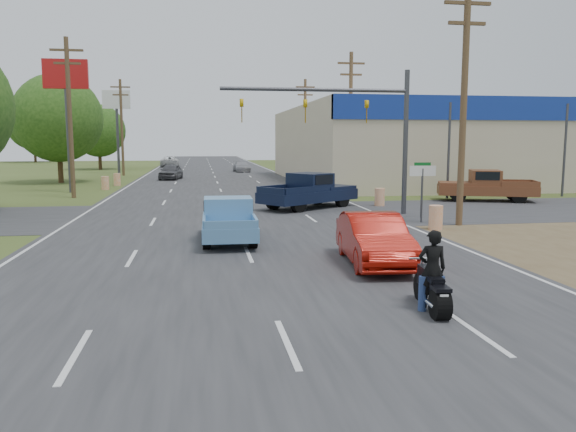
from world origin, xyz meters
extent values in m
plane|color=#3B471C|center=(0.00, 0.00, 0.00)|extent=(200.00, 200.00, 0.00)
cube|color=#2D2D30|center=(0.00, 40.00, 0.01)|extent=(15.00, 180.00, 0.02)
cube|color=#2D2D30|center=(0.00, 18.00, 0.01)|extent=(120.00, 10.00, 0.02)
cube|color=brown|center=(11.00, 10.00, 0.01)|extent=(8.00, 18.00, 0.01)
cube|color=#B7A88C|center=(32.00, 40.00, 3.30)|extent=(50.00, 28.00, 6.60)
cylinder|color=#4C3823|center=(9.50, 13.00, 5.00)|extent=(0.28, 0.28, 10.00)
cube|color=#4C3823|center=(9.50, 13.00, 9.20)|extent=(2.00, 0.14, 0.14)
cube|color=#4C3823|center=(9.50, 13.00, 8.40)|extent=(1.60, 0.14, 0.14)
cylinder|color=#4C3823|center=(9.50, 31.00, 5.00)|extent=(0.28, 0.28, 10.00)
cube|color=#4C3823|center=(9.50, 31.00, 9.20)|extent=(2.00, 0.14, 0.14)
cube|color=#4C3823|center=(9.50, 31.00, 8.40)|extent=(1.60, 0.14, 0.14)
cylinder|color=#4C3823|center=(9.50, 49.00, 5.00)|extent=(0.28, 0.28, 10.00)
cube|color=#4C3823|center=(9.50, 49.00, 9.20)|extent=(2.00, 0.14, 0.14)
cube|color=#4C3823|center=(9.50, 49.00, 8.40)|extent=(1.60, 0.14, 0.14)
cylinder|color=#4C3823|center=(-9.50, 28.00, 5.00)|extent=(0.28, 0.28, 10.00)
cube|color=#4C3823|center=(-9.50, 28.00, 9.20)|extent=(2.00, 0.14, 0.14)
cube|color=#4C3823|center=(-9.50, 28.00, 8.40)|extent=(1.60, 0.14, 0.14)
cylinder|color=#4C3823|center=(-9.50, 52.00, 5.00)|extent=(0.28, 0.28, 10.00)
cube|color=#4C3823|center=(-9.50, 52.00, 9.20)|extent=(2.00, 0.14, 0.14)
cube|color=#4C3823|center=(-9.50, 52.00, 8.40)|extent=(1.60, 0.14, 0.14)
cylinder|color=#422D19|center=(-13.50, 42.00, 1.62)|extent=(0.44, 0.44, 3.24)
sphere|color=#1E4413|center=(-13.50, 42.00, 5.58)|extent=(7.56, 7.56, 7.56)
cylinder|color=#422D19|center=(-14.20, 66.00, 1.44)|extent=(0.44, 0.44, 2.88)
sphere|color=#1E4413|center=(-14.20, 66.00, 4.96)|extent=(6.72, 6.72, 6.72)
cylinder|color=#422D19|center=(55.00, 70.00, 1.80)|extent=(0.44, 0.44, 3.60)
sphere|color=#1E4413|center=(55.00, 70.00, 6.20)|extent=(8.40, 8.40, 8.40)
cylinder|color=#422D19|center=(30.00, 95.00, 1.71)|extent=(0.44, 0.44, 3.42)
sphere|color=#1E4413|center=(30.00, 95.00, 5.89)|extent=(7.98, 7.98, 7.98)
cylinder|color=#422D19|center=(-30.00, 95.00, 1.89)|extent=(0.44, 0.44, 3.78)
sphere|color=#1E4413|center=(-30.00, 95.00, 6.51)|extent=(8.82, 8.82, 8.82)
cylinder|color=orange|center=(8.00, 12.00, 0.50)|extent=(0.56, 0.56, 1.00)
cylinder|color=orange|center=(8.40, 20.50, 0.50)|extent=(0.56, 0.56, 1.00)
cylinder|color=orange|center=(-8.50, 34.00, 0.50)|extent=(0.56, 0.56, 1.00)
cylinder|color=orange|center=(-8.20, 38.00, 0.50)|extent=(0.56, 0.56, 1.00)
cylinder|color=#3F3F44|center=(-10.50, 32.00, 4.50)|extent=(0.30, 0.30, 9.00)
cube|color=#B21414|center=(-10.50, 32.00, 8.20)|extent=(3.00, 0.35, 2.00)
cylinder|color=#3F3F44|center=(-10.50, 56.00, 4.50)|extent=(0.30, 0.30, 9.00)
cube|color=white|center=(-10.50, 56.00, 8.20)|extent=(3.00, 0.35, 2.00)
cylinder|color=#3F3F44|center=(8.20, 14.00, 1.20)|extent=(0.08, 0.08, 2.40)
cube|color=white|center=(8.20, 14.00, 2.30)|extent=(1.20, 0.05, 0.45)
cylinder|color=#3F3F44|center=(8.80, 15.50, 1.20)|extent=(0.08, 0.08, 2.40)
cube|color=#0C591E|center=(8.80, 15.50, 2.50)|extent=(0.80, 0.04, 0.22)
cylinder|color=#3F3F44|center=(8.50, 17.00, 3.50)|extent=(0.24, 0.24, 7.00)
cylinder|color=#3F3F44|center=(4.00, 17.00, 6.00)|extent=(9.00, 0.18, 0.18)
imported|color=gold|center=(6.50, 17.00, 5.55)|extent=(0.18, 0.40, 1.10)
imported|color=gold|center=(3.50, 17.00, 5.55)|extent=(0.18, 0.40, 1.10)
imported|color=gold|center=(0.50, 17.00, 5.55)|extent=(0.18, 0.40, 1.10)
imported|color=#910F06|center=(3.50, 6.06, 0.74)|extent=(1.94, 4.60, 1.48)
cylinder|color=black|center=(3.26, 0.89, 0.32)|extent=(0.36, 0.66, 0.63)
cylinder|color=black|center=(3.39, 2.27, 0.32)|extent=(0.17, 0.64, 0.63)
cube|color=black|center=(3.33, 1.61, 0.59)|extent=(0.32, 1.16, 0.29)
cube|color=black|center=(3.35, 1.84, 0.79)|extent=(0.30, 0.55, 0.21)
cube|color=black|center=(3.30, 1.32, 0.75)|extent=(0.33, 0.55, 0.10)
cylinder|color=white|center=(3.37, 2.13, 1.01)|extent=(0.62, 0.10, 0.05)
cube|color=white|center=(3.24, 0.68, 0.53)|extent=(0.17, 0.03, 0.12)
imported|color=black|center=(3.31, 1.46, 0.83)|extent=(0.64, 0.45, 1.65)
cylinder|color=black|center=(-1.25, 12.03, 0.37)|extent=(0.29, 0.74, 0.73)
cylinder|color=black|center=(0.29, 12.01, 0.37)|extent=(0.29, 0.74, 0.73)
cylinder|color=black|center=(-1.29, 9.17, 0.37)|extent=(0.29, 0.74, 0.73)
cylinder|color=black|center=(0.25, 9.14, 0.37)|extent=(0.29, 0.74, 0.73)
cube|color=#5A90C1|center=(-0.50, 10.59, 0.57)|extent=(1.91, 4.80, 0.48)
cube|color=#5A90C1|center=(-0.48, 12.02, 0.87)|extent=(1.77, 1.84, 0.17)
cube|color=#5A90C1|center=(-0.50, 10.68, 1.19)|extent=(1.71, 1.46, 0.78)
cube|color=black|center=(-0.50, 10.68, 1.33)|extent=(1.74, 1.17, 0.41)
cube|color=#5A90C1|center=(-0.54, 8.25, 0.94)|extent=(1.69, 0.10, 0.28)
cylinder|color=black|center=(5.13, 21.84, 0.44)|extent=(0.91, 0.78, 0.88)
cylinder|color=black|center=(6.21, 20.34, 0.44)|extent=(0.91, 0.78, 0.88)
cylinder|color=black|center=(2.35, 19.83, 0.44)|extent=(0.91, 0.78, 0.88)
cylinder|color=black|center=(3.42, 18.33, 0.44)|extent=(0.91, 0.78, 0.88)
cube|color=black|center=(4.28, 20.08, 0.68)|extent=(5.93, 5.13, 0.57)
cube|color=black|center=(5.67, 21.09, 1.05)|extent=(2.99, 2.97, 0.20)
cube|color=black|center=(4.37, 20.15, 1.43)|extent=(2.58, 2.65, 0.94)
cube|color=black|center=(4.37, 20.15, 1.60)|extent=(2.32, 2.48, 0.50)
cube|color=black|center=(2.00, 18.45, 1.12)|extent=(1.25, 1.70, 0.33)
cylinder|color=black|center=(13.67, 21.72, 0.44)|extent=(0.93, 0.61, 0.87)
cylinder|color=black|center=(14.30, 23.44, 0.44)|extent=(0.93, 0.61, 0.87)
cylinder|color=black|center=(16.86, 20.56, 0.44)|extent=(0.93, 0.61, 0.87)
cylinder|color=black|center=(17.49, 22.28, 0.44)|extent=(0.93, 0.61, 0.87)
cube|color=brown|center=(15.58, 22.00, 0.68)|extent=(6.07, 3.99, 0.57)
cube|color=brown|center=(13.98, 22.58, 1.03)|extent=(2.73, 2.68, 0.20)
cube|color=brown|center=(15.47, 22.04, 1.42)|extent=(2.28, 2.47, 0.93)
cube|color=black|center=(15.47, 22.04, 1.58)|extent=(1.98, 2.39, 0.49)
cube|color=brown|center=(18.18, 21.05, 1.11)|extent=(0.77, 1.91, 0.33)
imported|color=#4C4C50|center=(-4.21, 44.86, 0.74)|extent=(2.41, 4.55, 1.48)
imported|color=#A1A0A4|center=(3.42, 57.52, 0.63)|extent=(2.00, 4.41, 1.25)
imported|color=silver|center=(-5.71, 72.26, 0.76)|extent=(2.62, 5.50, 1.52)
camera|label=1|loc=(-1.46, -9.45, 3.57)|focal=35.00mm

